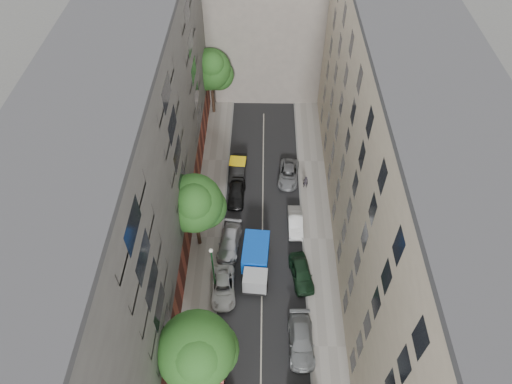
{
  "coord_description": "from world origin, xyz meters",
  "views": [
    {
      "loc": [
        -0.14,
        -26.9,
        36.56
      ],
      "look_at": [
        -0.65,
        0.79,
        6.0
      ],
      "focal_mm": 32.0,
      "sensor_mm": 36.0,
      "label": 1
    }
  ],
  "objects_px": {
    "tarp_truck": "(256,261)",
    "car_left_4": "(236,193)",
    "car_left_5": "(238,169)",
    "pedestrian": "(306,182)",
    "car_left_2": "(223,288)",
    "car_left_1": "(216,371)",
    "tree_mid": "(195,205)",
    "car_left_3": "(230,242)",
    "lamp_post": "(213,265)",
    "car_right_1": "(301,341)",
    "car_right_2": "(301,273)",
    "tree_near": "(198,352)",
    "tree_far": "(211,71)",
    "car_right_3": "(295,222)",
    "car_right_4": "(288,174)"
  },
  "relations": [
    {
      "from": "car_right_1",
      "to": "car_left_4",
      "type": "bearing_deg",
      "value": 109.51
    },
    {
      "from": "car_left_3",
      "to": "car_left_5",
      "type": "bearing_deg",
      "value": 94.36
    },
    {
      "from": "lamp_post",
      "to": "tree_mid",
      "type": "bearing_deg",
      "value": 110.75
    },
    {
      "from": "car_right_1",
      "to": "tree_far",
      "type": "height_order",
      "value": "tree_far"
    },
    {
      "from": "car_left_3",
      "to": "tree_mid",
      "type": "relative_size",
      "value": 0.55
    },
    {
      "from": "tarp_truck",
      "to": "car_right_4",
      "type": "bearing_deg",
      "value": 78.39
    },
    {
      "from": "tarp_truck",
      "to": "tree_far",
      "type": "relative_size",
      "value": 0.65
    },
    {
      "from": "car_left_5",
      "to": "car_right_3",
      "type": "relative_size",
      "value": 1.13
    },
    {
      "from": "car_left_2",
      "to": "car_left_1",
      "type": "bearing_deg",
      "value": -94.15
    },
    {
      "from": "car_left_5",
      "to": "tree_near",
      "type": "height_order",
      "value": "tree_near"
    },
    {
      "from": "tarp_truck",
      "to": "car_right_3",
      "type": "xyz_separation_m",
      "value": [
        3.89,
        5.22,
        -0.78
      ]
    },
    {
      "from": "car_left_1",
      "to": "lamp_post",
      "type": "bearing_deg",
      "value": 99.79
    },
    {
      "from": "car_left_4",
      "to": "tree_far",
      "type": "relative_size",
      "value": 0.48
    },
    {
      "from": "car_left_5",
      "to": "car_right_1",
      "type": "xyz_separation_m",
      "value": [
        6.08,
        -19.8,
        -0.02
      ]
    },
    {
      "from": "car_right_2",
      "to": "tree_mid",
      "type": "bearing_deg",
      "value": 149.94
    },
    {
      "from": "tree_mid",
      "to": "pedestrian",
      "type": "xyz_separation_m",
      "value": [
        10.62,
        7.76,
        -5.0
      ]
    },
    {
      "from": "car_left_5",
      "to": "tree_mid",
      "type": "relative_size",
      "value": 0.52
    },
    {
      "from": "car_left_5",
      "to": "lamp_post",
      "type": "height_order",
      "value": "lamp_post"
    },
    {
      "from": "car_right_2",
      "to": "tree_near",
      "type": "bearing_deg",
      "value": -140.59
    },
    {
      "from": "car_right_4",
      "to": "tree_near",
      "type": "height_order",
      "value": "tree_near"
    },
    {
      "from": "car_left_1",
      "to": "pedestrian",
      "type": "bearing_deg",
      "value": 72.96
    },
    {
      "from": "car_right_2",
      "to": "lamp_post",
      "type": "xyz_separation_m",
      "value": [
        -7.8,
        -1.3,
        3.13
      ]
    },
    {
      "from": "tarp_truck",
      "to": "car_right_3",
      "type": "bearing_deg",
      "value": 57.55
    },
    {
      "from": "tarp_truck",
      "to": "tree_far",
      "type": "bearing_deg",
      "value": 107.85
    },
    {
      "from": "tarp_truck",
      "to": "car_right_4",
      "type": "distance_m",
      "value": 12.49
    },
    {
      "from": "car_left_5",
      "to": "pedestrian",
      "type": "height_order",
      "value": "pedestrian"
    },
    {
      "from": "tree_mid",
      "to": "car_left_4",
      "type": "bearing_deg",
      "value": 62.52
    },
    {
      "from": "tarp_truck",
      "to": "car_left_4",
      "type": "bearing_deg",
      "value": 107.92
    },
    {
      "from": "tarp_truck",
      "to": "car_left_5",
      "type": "relative_size",
      "value": 1.28
    },
    {
      "from": "car_left_4",
      "to": "car_right_2",
      "type": "height_order",
      "value": "car_right_2"
    },
    {
      "from": "car_left_3",
      "to": "tree_far",
      "type": "bearing_deg",
      "value": 104.97
    },
    {
      "from": "car_left_1",
      "to": "tree_mid",
      "type": "relative_size",
      "value": 0.49
    },
    {
      "from": "tree_near",
      "to": "car_left_2",
      "type": "bearing_deg",
      "value": 82.43
    },
    {
      "from": "tree_mid",
      "to": "car_left_3",
      "type": "bearing_deg",
      "value": -3.43
    },
    {
      "from": "lamp_post",
      "to": "pedestrian",
      "type": "relative_size",
      "value": 3.84
    },
    {
      "from": "car_left_4",
      "to": "car_right_3",
      "type": "relative_size",
      "value": 1.07
    },
    {
      "from": "car_right_4",
      "to": "pedestrian",
      "type": "xyz_separation_m",
      "value": [
        1.78,
        -1.43,
        0.29
      ]
    },
    {
      "from": "pedestrian",
      "to": "car_left_3",
      "type": "bearing_deg",
      "value": 48.23
    },
    {
      "from": "tarp_truck",
      "to": "car_left_2",
      "type": "height_order",
      "value": "tarp_truck"
    },
    {
      "from": "car_left_3",
      "to": "tree_near",
      "type": "relative_size",
      "value": 0.61
    },
    {
      "from": "car_left_4",
      "to": "car_left_5",
      "type": "bearing_deg",
      "value": 92.36
    },
    {
      "from": "car_left_2",
      "to": "car_right_4",
      "type": "height_order",
      "value": "car_left_2"
    },
    {
      "from": "tarp_truck",
      "to": "car_right_1",
      "type": "height_order",
      "value": "tarp_truck"
    },
    {
      "from": "car_right_2",
      "to": "lamp_post",
      "type": "bearing_deg",
      "value": 179.61
    },
    {
      "from": "car_left_1",
      "to": "car_right_4",
      "type": "height_order",
      "value": "car_left_1"
    },
    {
      "from": "tree_near",
      "to": "lamp_post",
      "type": "distance_m",
      "value": 8.22
    },
    {
      "from": "car_left_4",
      "to": "tree_far",
      "type": "xyz_separation_m",
      "value": [
        -3.5,
        14.49,
        5.45
      ]
    },
    {
      "from": "car_right_2",
      "to": "tree_far",
      "type": "xyz_separation_m",
      "value": [
        -9.9,
        24.25,
        5.44
      ]
    },
    {
      "from": "tarp_truck",
      "to": "car_right_2",
      "type": "distance_m",
      "value": 4.32
    },
    {
      "from": "car_left_1",
      "to": "car_left_3",
      "type": "relative_size",
      "value": 0.89
    }
  ]
}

